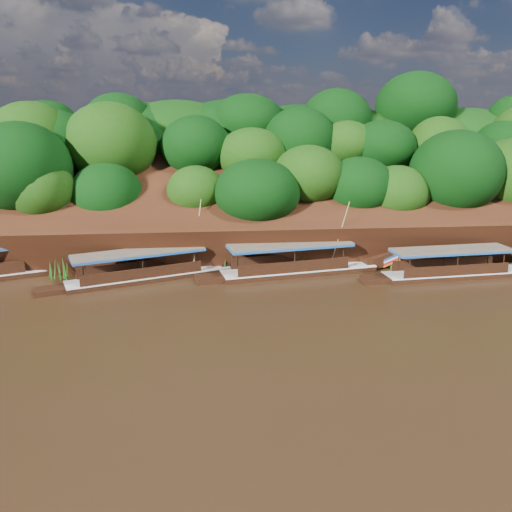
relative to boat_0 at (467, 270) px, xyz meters
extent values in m
plane|color=black|center=(-13.23, -6.48, -0.53)|extent=(160.00, 160.00, 0.00)
cube|color=black|center=(-13.23, 9.52, 2.97)|extent=(120.00, 16.12, 13.64)
cube|color=black|center=(-13.23, 19.52, -0.53)|extent=(120.00, 24.00, 12.00)
ellipsoid|color=#0B410A|center=(-19.23, 8.52, 2.97)|extent=(18.00, 8.00, 6.40)
ellipsoid|color=#0B410A|center=(-13.23, 16.52, 8.67)|extent=(24.00, 11.00, 8.40)
cube|color=black|center=(-0.73, -0.06, -0.53)|extent=(12.23, 3.11, 0.85)
cube|color=silver|center=(-0.73, -0.06, -0.12)|extent=(12.23, 3.17, 0.09)
cube|color=brown|center=(-1.48, -0.13, 1.75)|extent=(9.64, 3.19, 0.11)
cube|color=#164B94|center=(-1.48, -0.13, 1.64)|extent=(9.64, 3.19, 0.17)
cube|color=black|center=(-13.15, 1.91, -0.53)|extent=(12.82, 4.54, 0.95)
cube|color=silver|center=(-13.15, 1.91, -0.07)|extent=(12.83, 4.61, 0.11)
cube|color=black|center=(-6.17, 3.18, 0.21)|extent=(3.25, 2.24, 1.78)
cube|color=#164B94|center=(-5.39, 3.32, 0.53)|extent=(1.85, 2.05, 0.65)
cube|color=red|center=(-5.39, 3.32, 0.17)|extent=(1.85, 2.05, 0.65)
cube|color=brown|center=(-13.92, 1.77, 2.01)|extent=(10.19, 4.39, 0.13)
cube|color=#164B94|center=(-13.92, 1.77, 1.88)|extent=(10.19, 4.39, 0.19)
cylinder|color=tan|center=(-9.93, 1.86, 2.77)|extent=(0.94, 1.68, 5.37)
cube|color=black|center=(-24.93, 1.59, -0.53)|extent=(12.58, 6.40, 0.86)
cube|color=silver|center=(-24.93, 1.59, -0.11)|extent=(12.61, 6.46, 0.10)
cube|color=black|center=(-18.27, 4.08, 0.14)|extent=(3.34, 2.52, 1.70)
cube|color=#164B94|center=(-17.53, 4.36, 0.43)|extent=(2.03, 2.08, 0.63)
cube|color=red|center=(-17.53, 4.36, 0.11)|extent=(2.03, 2.08, 0.63)
cube|color=brown|center=(-25.67, 1.32, 1.78)|extent=(10.12, 5.73, 0.11)
cube|color=#164B94|center=(-25.67, 1.32, 1.67)|extent=(10.12, 5.73, 0.17)
cylinder|color=tan|center=(-21.28, 2.75, 2.73)|extent=(0.86, 1.80, 5.35)
cube|color=black|center=(-31.98, 5.02, 0.24)|extent=(3.48, 2.78, 1.83)
cube|color=#164B94|center=(-31.24, 5.31, 0.57)|extent=(2.14, 2.32, 0.66)
cube|color=red|center=(-31.24, 5.31, 0.20)|extent=(2.14, 2.32, 0.66)
cone|color=#1D691A|center=(-32.18, 2.53, 0.36)|extent=(1.50, 1.50, 1.77)
cone|color=#1D691A|center=(-26.36, 3.20, 0.50)|extent=(1.50, 1.50, 2.06)
cone|color=#1D691A|center=(-18.51, 2.88, 0.22)|extent=(1.50, 1.50, 1.50)
cone|color=#1D691A|center=(-12.80, 2.76, 0.31)|extent=(1.50, 1.50, 1.68)
cone|color=#1D691A|center=(-5.51, 2.95, 0.53)|extent=(1.50, 1.50, 2.12)
cone|color=#1D691A|center=(0.43, 2.54, 0.31)|extent=(1.50, 1.50, 1.67)
camera|label=1|loc=(-20.30, -36.10, 11.49)|focal=35.00mm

